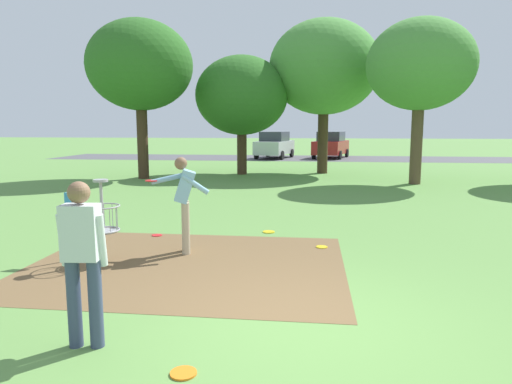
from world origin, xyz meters
name	(u,v)px	position (x,y,z in m)	size (l,w,h in m)	color
ground_plane	(301,326)	(0.00, 0.00, 0.00)	(160.00, 160.00, 0.00)	#5B8942
dirt_tee_pad	(188,264)	(-1.90, 2.13, 0.00)	(5.08, 4.06, 0.01)	brown
disc_golf_basket	(99,218)	(-3.35, 2.08, 0.75)	(0.98, 0.58, 1.39)	#9E9EA3
player_foreground_watching	(184,198)	(-2.13, 2.83, 0.99)	(1.17, 0.45, 1.71)	tan
player_throwing	(82,255)	(-2.17, -0.74, 0.97)	(0.48, 0.41, 1.71)	#384260
frisbee_near_basket	(183,373)	(-1.04, -1.15, 0.01)	(0.25, 0.25, 0.02)	orange
frisbee_by_tee	(322,247)	(0.31, 3.46, 0.01)	(0.21, 0.21, 0.02)	gold
frisbee_mid_grass	(157,235)	(-3.05, 3.99, 0.01)	(0.21, 0.21, 0.02)	red
frisbee_far_left	(269,232)	(-0.79, 4.57, 0.01)	(0.26, 0.26, 0.02)	gold
tree_near_left	(140,66)	(-7.08, 14.05, 4.73)	(4.40, 4.40, 6.63)	#422D1E
tree_near_right	(420,65)	(4.11, 13.49, 4.51)	(4.04, 4.04, 6.25)	brown
tree_mid_center	(324,68)	(0.61, 17.21, 4.92)	(5.12, 5.12, 7.12)	#422D1E
tree_mid_right	(242,96)	(-3.13, 16.27, 3.61)	(4.23, 4.23, 5.43)	#422D1E
parking_lot_strip	(310,158)	(0.00, 27.41, 0.00)	(36.00, 6.00, 0.01)	#4C4C51
parked_car_leftmost	(275,145)	(-2.48, 27.19, 0.92)	(2.63, 4.48, 1.84)	#B2B7BC
parked_car_center_left	(331,145)	(1.44, 27.89, 0.92)	(2.79, 4.52, 1.84)	maroon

